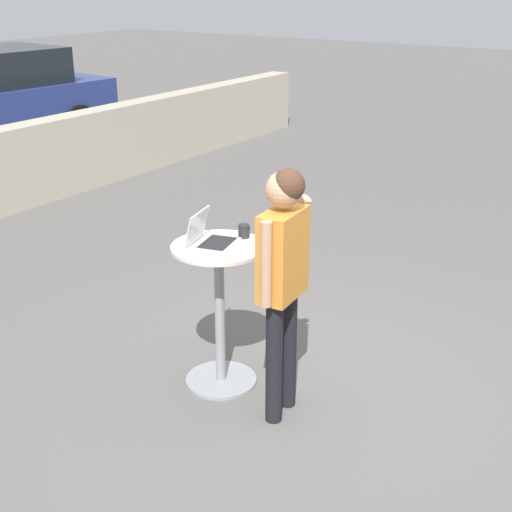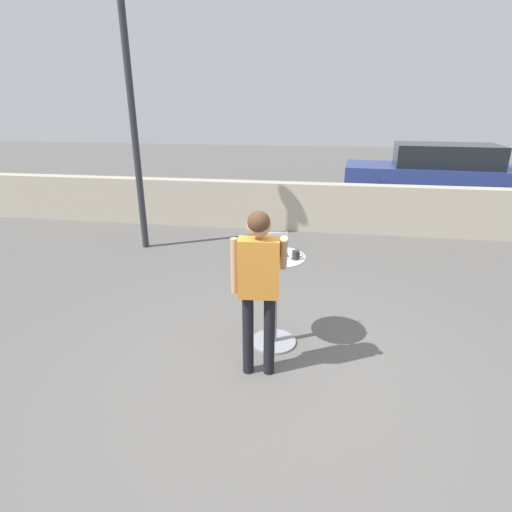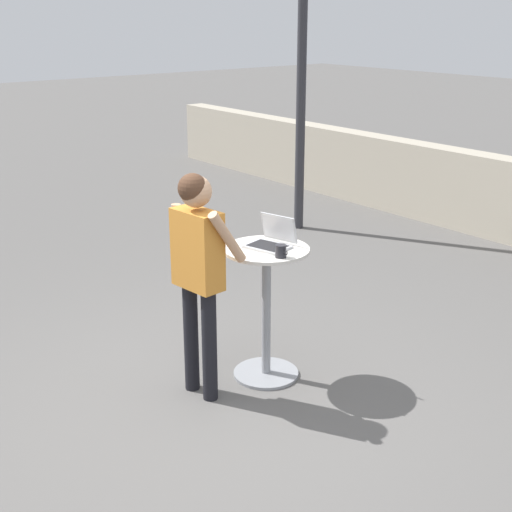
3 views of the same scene
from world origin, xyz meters
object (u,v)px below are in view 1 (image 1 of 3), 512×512
(laptop, at_px, (210,237))
(cafe_table, at_px, (220,304))
(coffee_mug, at_px, (244,231))
(standing_person, at_px, (283,265))

(laptop, bearing_deg, cafe_table, -77.99)
(laptop, relative_size, coffee_mug, 3.23)
(laptop, height_order, coffee_mug, laptop)
(cafe_table, distance_m, coffee_mug, 0.54)
(cafe_table, xyz_separation_m, laptop, (-0.01, 0.06, 0.49))
(coffee_mug, bearing_deg, cafe_table, 166.56)
(cafe_table, height_order, laptop, laptop)
(standing_person, bearing_deg, laptop, 83.39)
(coffee_mug, distance_m, standing_person, 0.59)
(cafe_table, relative_size, laptop, 2.88)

